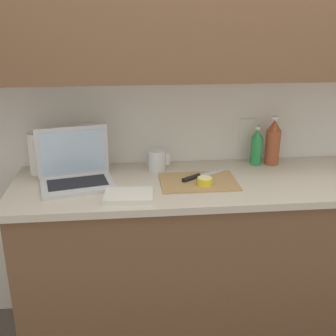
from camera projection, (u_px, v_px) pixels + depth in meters
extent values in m
plane|color=#564C47|center=(219.00, 329.00, 2.45)|extent=(12.00, 12.00, 0.00)
cube|color=white|center=(216.00, 96.00, 2.32)|extent=(5.20, 0.06, 2.60)
cube|color=white|center=(88.00, 133.00, 2.29)|extent=(0.09, 0.01, 0.12)
cube|color=white|center=(248.00, 129.00, 2.37)|extent=(0.09, 0.01, 0.12)
cube|color=brown|center=(228.00, 4.00, 1.99)|extent=(4.42, 0.32, 0.70)
cube|color=brown|center=(222.00, 262.00, 2.30)|extent=(2.09, 0.58, 0.90)
cube|color=beige|center=(227.00, 183.00, 2.14)|extent=(2.16, 0.62, 0.03)
cube|color=silver|center=(78.00, 185.00, 2.05)|extent=(0.39, 0.33, 0.02)
cube|color=black|center=(77.00, 183.00, 2.04)|extent=(0.31, 0.21, 0.00)
cube|color=silver|center=(73.00, 151.00, 2.11)|extent=(0.35, 0.09, 0.26)
cube|color=silver|center=(73.00, 152.00, 2.11)|extent=(0.30, 0.07, 0.21)
cube|color=tan|center=(198.00, 182.00, 2.10)|extent=(0.38, 0.27, 0.01)
cube|color=silver|center=(210.00, 173.00, 2.19)|extent=(0.15, 0.12, 0.00)
cylinder|color=black|center=(191.00, 178.00, 2.11)|extent=(0.10, 0.08, 0.02)
cylinder|color=yellow|center=(205.00, 181.00, 2.04)|extent=(0.07, 0.07, 0.04)
cylinder|color=#F4EAA3|center=(205.00, 178.00, 2.04)|extent=(0.06, 0.06, 0.00)
cylinder|color=#A34C2D|center=(272.00, 147.00, 2.33)|extent=(0.08, 0.08, 0.20)
cone|color=#A34C2D|center=(274.00, 125.00, 2.29)|extent=(0.07, 0.07, 0.06)
cylinder|color=white|center=(275.00, 118.00, 2.27)|extent=(0.04, 0.04, 0.02)
cylinder|color=#2D934C|center=(256.00, 151.00, 2.33)|extent=(0.06, 0.06, 0.16)
cone|color=#2D934C|center=(258.00, 133.00, 2.29)|extent=(0.06, 0.06, 0.04)
cylinder|color=white|center=(258.00, 128.00, 2.28)|extent=(0.03, 0.03, 0.02)
cylinder|color=silver|center=(157.00, 160.00, 2.24)|extent=(0.10, 0.10, 0.11)
cube|color=silver|center=(167.00, 159.00, 2.25)|extent=(0.02, 0.01, 0.06)
cylinder|color=white|center=(39.00, 153.00, 2.19)|extent=(0.10, 0.10, 0.22)
cube|color=silver|center=(129.00, 196.00, 1.91)|extent=(0.23, 0.18, 0.02)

